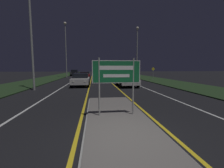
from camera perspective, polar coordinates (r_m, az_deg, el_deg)
The scene contains 22 objects.
ground_plane at distance 4.58m, azimuth 5.47°, elevation -20.24°, with size 160.00×160.00×0.00m, color black.
median_island at distance 6.34m, azimuth 1.64°, elevation -12.12°, with size 2.47×7.36×0.10m.
verge_left at distance 25.58m, azimuth -26.45°, elevation 1.07°, with size 5.00×100.00×0.08m.
verge_right at distance 26.23m, azimuth 16.57°, elevation 1.57°, with size 5.00×100.00×0.08m.
centre_line_yellow_left at distance 29.08m, azimuth -7.85°, elevation 2.13°, with size 0.12×70.00×0.01m.
centre_line_yellow_right at distance 29.16m, azimuth -2.23°, elevation 2.19°, with size 0.12×70.00×0.01m.
lane_line_white_left at distance 29.26m, azimuth -13.29°, elevation 2.04°, with size 0.12×70.00×0.01m.
lane_line_white_right at distance 29.51m, azimuth 3.15°, elevation 2.23°, with size 0.12×70.00×0.01m.
edge_line_white_left at distance 29.75m, azimuth -19.04°, elevation 1.94°, with size 0.10×70.00×0.01m.
edge_line_white_right at distance 30.18m, azimuth 8.78°, elevation 2.26°, with size 0.10×70.00×0.01m.
highway_sign at distance 6.02m, azimuth 1.70°, elevation 3.54°, with size 1.94×0.07×2.33m.
streetlight_left_near at distance 16.07m, azimuth -28.84°, elevation 24.04°, with size 0.54×0.54×11.31m.
streetlight_left_far at distance 33.19m, azimuth -17.24°, elevation 15.16°, with size 0.58×0.58×11.27m.
streetlight_right_near at distance 26.96m, azimuth 9.54°, elevation 13.80°, with size 0.49×0.49×9.00m.
car_receding_0 at distance 16.61m, azimuth 5.70°, elevation 1.60°, with size 2.02×4.37×1.35m.
car_receding_1 at distance 30.25m, azimuth -0.01°, elevation 3.78°, with size 1.88×4.74×1.46m.
car_receding_2 at distance 42.18m, azimuth -2.32°, elevation 4.55°, with size 1.96×4.35×1.59m.
car_receding_3 at distance 50.37m, azimuth 0.86°, elevation 4.76°, with size 2.02×4.63×1.47m.
car_approaching_0 at distance 17.11m, azimuth -11.77°, elevation 1.76°, with size 1.96×4.07×1.42m.
car_approaching_1 at distance 27.20m, azimuth -10.39°, elevation 3.29°, with size 1.96×4.08×1.32m.
car_approaching_2 at distance 40.12m, azimuth -14.09°, elevation 4.24°, with size 1.86×4.52×1.53m.
warning_sign at distance 25.53m, azimuth 15.39°, elevation 4.38°, with size 0.60×0.06×2.06m.
Camera 1 is at (-0.89, -4.00, 2.03)m, focal length 24.00 mm.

